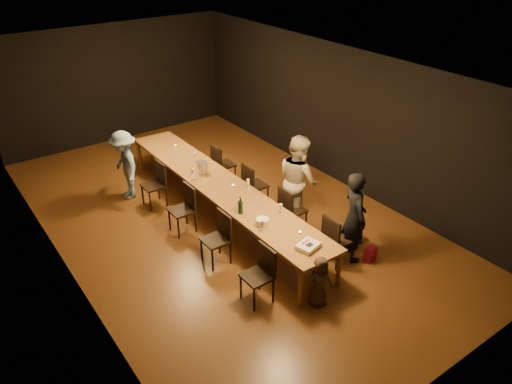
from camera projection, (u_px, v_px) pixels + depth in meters
ground at (221, 217)px, 9.95m from camera, size 10.00×10.00×0.00m
room_shell at (217, 119)px, 8.94m from camera, size 6.04×10.04×3.02m
table at (220, 186)px, 9.61m from camera, size 0.90×6.00×0.75m
chair_right_0 at (338, 239)px, 8.46m from camera, size 0.42×0.42×0.93m
chair_right_1 at (293, 209)px, 9.31m from camera, size 0.42×0.42×0.93m
chair_right_2 at (256, 185)px, 10.16m from camera, size 0.42×0.42×0.93m
chair_right_3 at (224, 164)px, 11.01m from camera, size 0.42×0.42×0.93m
chair_left_0 at (257, 276)px, 7.59m from camera, size 0.42×0.42×0.93m
chair_left_1 at (215, 240)px, 8.44m from camera, size 0.42×0.42×0.93m
chair_left_2 at (182, 210)px, 9.29m from camera, size 0.42×0.42×0.93m
chair_left_3 at (153, 185)px, 10.14m from camera, size 0.42×0.42×0.93m
woman_birthday at (354, 217)px, 8.41m from camera, size 0.58×0.70×1.64m
woman_tan at (298, 180)px, 9.42m from camera, size 0.82×0.97×1.79m
man_blue at (125, 165)px, 10.31m from camera, size 0.63×1.00×1.49m
child at (319, 281)px, 7.54m from camera, size 0.45×0.32×0.85m
gift_bag_red at (370, 254)px, 8.64m from camera, size 0.24×0.15×0.27m
gift_bag_blue at (355, 236)px, 9.11m from camera, size 0.26×0.22×0.28m
birthday_cake at (308, 246)px, 7.72m from camera, size 0.40×0.35×0.08m
plate_stack at (262, 222)px, 8.28m from camera, size 0.25×0.25×0.12m
champagne_bottle at (240, 204)px, 8.56m from camera, size 0.10×0.10×0.35m
ice_bucket at (202, 167)px, 9.94m from camera, size 0.28×0.28×0.24m
wineglass_0 at (263, 226)px, 8.10m from camera, size 0.06×0.06×0.21m
wineglass_1 at (281, 209)px, 8.56m from camera, size 0.06×0.06×0.21m
wineglass_2 at (239, 204)px, 8.70m from camera, size 0.06×0.06×0.21m
wineglass_3 at (248, 184)px, 9.36m from camera, size 0.06×0.06×0.21m
wineglass_4 at (193, 173)px, 9.75m from camera, size 0.06×0.06×0.21m
wineglass_5 at (195, 157)px, 10.42m from camera, size 0.06×0.06×0.21m
tealight_near at (300, 232)px, 8.09m from camera, size 0.05×0.05×0.03m
tealight_mid at (233, 186)px, 9.49m from camera, size 0.05×0.05×0.03m
tealight_far at (175, 146)px, 11.14m from camera, size 0.05×0.05×0.03m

